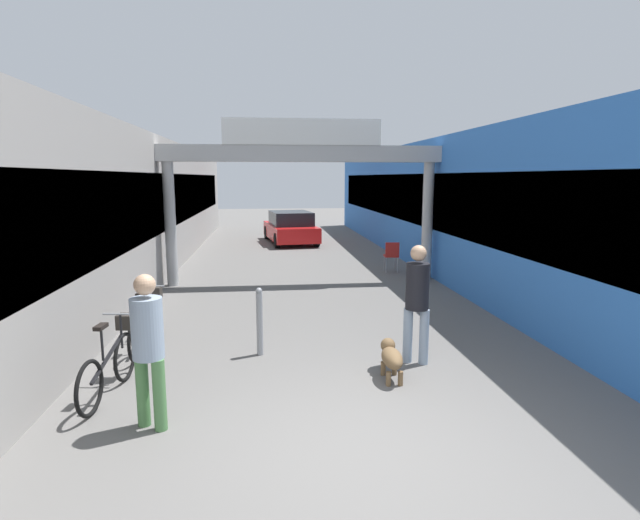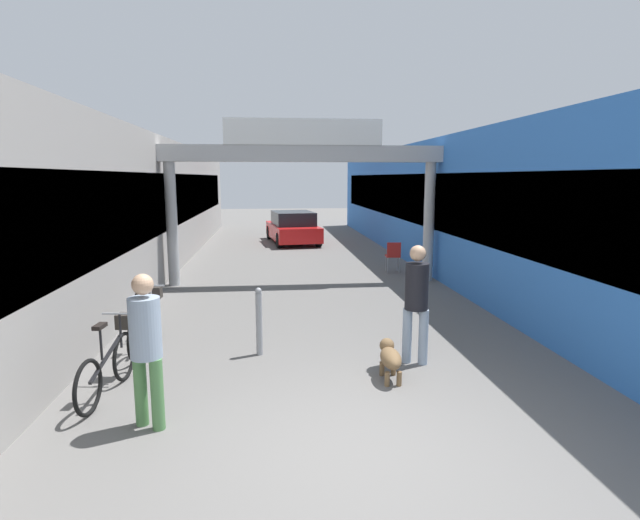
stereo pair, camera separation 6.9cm
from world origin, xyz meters
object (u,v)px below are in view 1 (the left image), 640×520
Objects in this scene: bollard_post_metal at (260,321)px; parked_car_red at (290,228)px; pedestrian_with_dog at (417,296)px; cafe_chair_red_nearer at (392,254)px; pedestrian_companion at (148,341)px; bicycle_black_nearest at (112,361)px; bicycle_silver_second at (146,322)px; dog_on_leash at (391,357)px.

parked_car_red is (1.16, 13.48, 0.10)m from bollard_post_metal.
pedestrian_with_dog reaches higher than cafe_chair_red_nearer.
pedestrian_companion is 1.62× the size of bollard_post_metal.
cafe_chair_red_nearer is (5.63, 7.74, 0.10)m from bicycle_black_nearest.
bollard_post_metal is at bearing 165.41° from pedestrian_with_dog.
bicycle_black_nearest is 1.89× the size of cafe_chair_red_nearer.
parked_car_red is (2.99, 12.96, 0.21)m from bicycle_silver_second.
dog_on_leash is at bearing -24.75° from bicycle_silver_second.
cafe_chair_red_nearer is (1.45, 7.13, -0.49)m from pedestrian_with_dog.
bicycle_black_nearest reaches higher than dog_on_leash.
bollard_post_metal is 7.54m from cafe_chair_red_nearer.
bicycle_silver_second is 13.30m from parked_car_red.
bicycle_silver_second is 1.57× the size of bollard_post_metal.
pedestrian_with_dog is 4.27m from bicycle_black_nearest.
pedestrian_with_dog is 2.44m from bollard_post_metal.
pedestrian_companion reaches higher than bollard_post_metal.
pedestrian_with_dog is 7.29m from cafe_chair_red_nearer.
pedestrian_with_dog reaches higher than dog_on_leash.
pedestrian_companion is 10.03m from cafe_chair_red_nearer.
parked_car_red is at bearing 110.55° from cafe_chair_red_nearer.
bicycle_silver_second is at bearing -132.98° from cafe_chair_red_nearer.
pedestrian_companion is at bearing -98.43° from parked_car_red.
dog_on_leash is 4.00m from bicycle_silver_second.
dog_on_leash is 0.41× the size of bicycle_silver_second.
pedestrian_with_dog reaches higher than bollard_post_metal.
bicycle_black_nearest is at bearing -147.07° from bollard_post_metal.
parked_car_red reaches higher than dog_on_leash.
bollard_post_metal is (1.87, 1.21, 0.11)m from bicycle_black_nearest.
bollard_post_metal is 0.26× the size of parked_car_red.
bicycle_black_nearest is at bearing -171.74° from pedestrian_with_dog.
bollard_post_metal is 13.53m from parked_car_red.
pedestrian_companion is at bearing -54.56° from bicycle_black_nearest.
pedestrian_companion reaches higher than bicycle_silver_second.
bollard_post_metal is at bearing -16.07° from bicycle_silver_second.
parked_car_red reaches higher than bicycle_silver_second.
dog_on_leash is at bearing 19.38° from pedestrian_companion.
bicycle_black_nearest is (-0.70, 0.98, -0.56)m from pedestrian_companion.
pedestrian_with_dog is 2.00× the size of cafe_chair_red_nearer.
parked_car_red is at bearing 85.10° from bollard_post_metal.
cafe_chair_red_nearer is at bearing 47.02° from bicycle_silver_second.
cafe_chair_red_nearer is at bearing 75.68° from dog_on_leash.
cafe_chair_red_nearer is at bearing 60.05° from bollard_post_metal.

